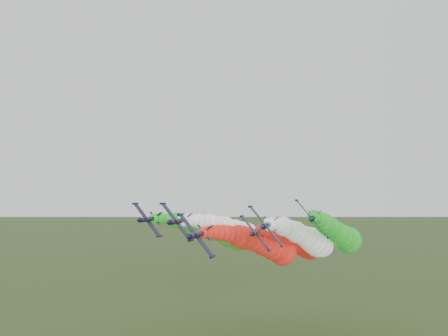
{
  "coord_description": "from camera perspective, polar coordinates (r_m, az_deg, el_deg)",
  "views": [
    {
      "loc": [
        15.74,
        -90.61,
        44.07
      ],
      "look_at": [
        -6.46,
        -2.72,
        50.23
      ],
      "focal_mm": 35.0,
      "sensor_mm": 36.0,
      "label": 1
    }
  ],
  "objects": [
    {
      "name": "jet_outer_right",
      "position": [
        136.33,
        14.66,
        -8.21
      ],
      "size": [
        16.46,
        69.71,
        18.1
      ],
      "rotation": [
        0.0,
        0.88,
        0.0
      ],
      "color": "black",
      "rests_on": "ground"
    },
    {
      "name": "jet_inner_right",
      "position": [
        130.78,
        11.0,
        -9.05
      ],
      "size": [
        15.89,
        69.13,
        17.52
      ],
      "rotation": [
        0.0,
        0.88,
        0.0
      ],
      "color": "black",
      "rests_on": "ground"
    },
    {
      "name": "jet_trail",
      "position": [
        143.41,
        9.52,
        -9.55
      ],
      "size": [
        16.16,
        69.4,
        17.79
      ],
      "rotation": [
        0.0,
        0.88,
        0.0
      ],
      "color": "black",
      "rests_on": "ground"
    },
    {
      "name": "jet_outer_left",
      "position": [
        143.74,
        -0.82,
        -8.37
      ],
      "size": [
        16.2,
        69.44,
        17.83
      ],
      "rotation": [
        0.0,
        0.88,
        0.0
      ],
      "color": "black",
      "rests_on": "ground"
    },
    {
      "name": "jet_inner_left",
      "position": [
        132.2,
        2.65,
        -8.68
      ],
      "size": [
        15.94,
        69.18,
        17.57
      ],
      "rotation": [
        0.0,
        0.88,
        0.0
      ],
      "color": "black",
      "rests_on": "ground"
    },
    {
      "name": "jet_lead",
      "position": [
        123.39,
        5.27,
        -10.0
      ],
      "size": [
        16.43,
        69.67,
        18.06
      ],
      "rotation": [
        0.0,
        0.88,
        0.0
      ],
      "color": "black",
      "rests_on": "ground"
    }
  ]
}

